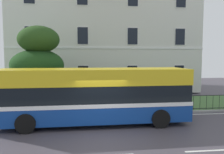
% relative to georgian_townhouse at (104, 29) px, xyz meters
% --- Properties ---
extents(ground_plane, '(60.00, 56.00, 0.18)m').
position_rel_georgian_townhouse_xyz_m(ground_plane, '(-1.30, -15.23, -6.83)').
color(ground_plane, '#454048').
extents(georgian_townhouse, '(19.01, 9.89, 13.32)m').
position_rel_georgian_townhouse_xyz_m(georgian_townhouse, '(0.00, 0.00, 0.00)').
color(georgian_townhouse, silver).
rests_on(georgian_townhouse, ground_plane).
extents(iron_verge_railing, '(18.41, 0.04, 0.97)m').
position_rel_georgian_townhouse_xyz_m(iron_verge_railing, '(-0.00, -11.92, -6.19)').
color(iron_verge_railing, black).
rests_on(iron_verge_railing, ground_plane).
extents(evergreen_tree, '(5.46, 5.46, 5.74)m').
position_rel_georgian_townhouse_xyz_m(evergreen_tree, '(-5.56, -9.18, -4.53)').
color(evergreen_tree, '#423328').
rests_on(evergreen_tree, ground_plane).
extents(single_decker_bus, '(10.18, 2.88, 3.00)m').
position_rel_georgian_townhouse_xyz_m(single_decker_bus, '(-1.61, -13.95, -5.23)').
color(single_decker_bus, navy).
rests_on(single_decker_bus, ground_plane).
extents(litter_bin, '(0.47, 0.47, 1.14)m').
position_rel_georgian_townhouse_xyz_m(litter_bin, '(-3.40, -10.96, -6.12)').
color(litter_bin, '#4C4742').
rests_on(litter_bin, ground_plane).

